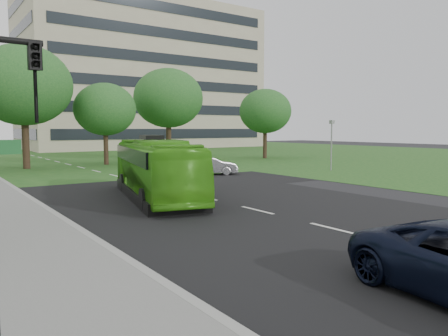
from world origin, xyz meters
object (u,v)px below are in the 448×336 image
(bus, at_px, (156,169))
(tree_park_c, at_px, (105,109))
(tree_park_d, at_px, (168,98))
(tree_park_e, at_px, (265,111))
(office_building, at_px, (142,77))
(tree_park_b, at_px, (23,85))
(traffic_light, at_px, (1,169))
(sedan, at_px, (209,166))
(camera_pole, at_px, (332,138))

(bus, bearing_deg, tree_park_c, 90.59)
(tree_park_c, distance_m, tree_park_d, 7.76)
(bus, bearing_deg, tree_park_e, 53.69)
(office_building, bearing_deg, tree_park_b, -126.97)
(traffic_light, bearing_deg, sedan, 50.78)
(tree_park_e, height_order, sedan, tree_park_e)
(tree_park_e, xyz_separation_m, bus, (-22.60, -18.86, -3.86))
(sedan, bearing_deg, traffic_light, 164.99)
(traffic_light, distance_m, camera_pole, 31.56)
(office_building, height_order, sedan, office_building)
(tree_park_b, bearing_deg, tree_park_c, 2.47)
(tree_park_d, relative_size, sedan, 2.37)
(tree_park_b, xyz_separation_m, sedan, (9.93, -12.61, -6.20))
(tree_park_b, height_order, bus, tree_park_b)
(sedan, height_order, traffic_light, traffic_light)
(bus, relative_size, camera_pole, 2.52)
(bus, relative_size, traffic_light, 2.08)
(office_building, distance_m, camera_pole, 51.32)
(bus, bearing_deg, sedan, 57.75)
(sedan, xyz_separation_m, camera_pole, (9.78, -2.80, 1.92))
(office_building, relative_size, tree_park_e, 5.17)
(tree_park_c, bearing_deg, traffic_light, -111.45)
(tree_park_b, bearing_deg, tree_park_e, -3.04)
(office_building, relative_size, bus, 3.97)
(tree_park_b, relative_size, traffic_light, 2.10)
(tree_park_e, xyz_separation_m, traffic_light, (-30.97, -31.98, -2.41))
(tree_park_c, xyz_separation_m, traffic_light, (-13.20, -33.59, -2.24))
(tree_park_e, height_order, bus, tree_park_e)
(office_building, distance_m, sedan, 51.21)
(sedan, bearing_deg, tree_park_e, -29.42)
(tree_park_d, relative_size, bus, 0.95)
(tree_park_c, bearing_deg, tree_park_d, 13.46)
(office_building, distance_m, tree_park_b, 43.61)
(office_building, bearing_deg, traffic_light, -115.46)
(bus, bearing_deg, camera_pole, 28.96)
(tree_park_c, bearing_deg, sedan, -76.80)
(office_building, relative_size, sedan, 9.92)
(bus, height_order, camera_pole, camera_pole)
(office_building, bearing_deg, tree_park_c, -119.16)
(bus, distance_m, sedan, 10.92)
(office_building, distance_m, bus, 60.74)
(office_building, xyz_separation_m, tree_park_c, (-19.11, -34.25, -7.41))
(sedan, bearing_deg, tree_park_c, 36.32)
(tree_park_b, xyz_separation_m, camera_pole, (19.71, -15.41, -4.29))
(sedan, relative_size, traffic_light, 0.83)
(tree_park_b, distance_m, camera_pole, 25.38)
(tree_park_c, distance_m, sedan, 13.98)
(tree_park_d, xyz_separation_m, bus, (-12.24, -22.24, -5.09))
(tree_park_d, distance_m, sedan, 16.40)
(office_building, height_order, tree_park_e, office_building)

